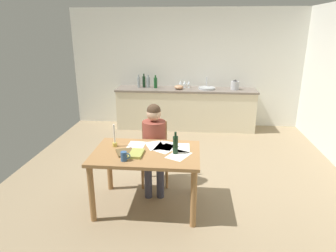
% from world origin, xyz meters
% --- Properties ---
extents(ground_plane, '(5.20, 5.20, 0.04)m').
position_xyz_m(ground_plane, '(0.00, 0.00, -0.02)').
color(ground_plane, '#937F60').
extents(wall_back, '(5.20, 0.12, 2.60)m').
position_xyz_m(wall_back, '(0.00, 2.60, 1.30)').
color(wall_back, silver).
rests_on(wall_back, ground).
extents(kitchen_counter, '(3.06, 0.64, 0.90)m').
position_xyz_m(kitchen_counter, '(0.00, 2.24, 0.45)').
color(kitchen_counter, beige).
rests_on(kitchen_counter, ground).
extents(dining_table, '(1.29, 0.85, 0.75)m').
position_xyz_m(dining_table, '(-0.37, -0.96, 0.64)').
color(dining_table, '#9E7042').
rests_on(dining_table, ground).
extents(chair_at_table, '(0.45, 0.45, 0.89)m').
position_xyz_m(chair_at_table, '(-0.36, -0.29, 0.50)').
color(chair_at_table, '#9E7042').
rests_on(chair_at_table, ground).
extents(person_seated, '(0.37, 0.62, 1.19)m').
position_xyz_m(person_seated, '(-0.34, -0.44, 0.68)').
color(person_seated, brown).
rests_on(person_seated, ground).
extents(coffee_mug, '(0.11, 0.07, 0.11)m').
position_xyz_m(coffee_mug, '(-0.57, -1.23, 0.80)').
color(coffee_mug, '#33598C').
rests_on(coffee_mug, dining_table).
extents(candlestick, '(0.06, 0.06, 0.29)m').
position_xyz_m(candlestick, '(-0.78, -0.83, 0.83)').
color(candlestick, gold).
rests_on(candlestick, dining_table).
extents(book_magazine, '(0.16, 0.26, 0.03)m').
position_xyz_m(book_magazine, '(-0.47, -1.06, 0.76)').
color(book_magazine, '#9FA248').
rests_on(book_magazine, dining_table).
extents(book_cookery, '(0.27, 0.29, 0.02)m').
position_xyz_m(book_cookery, '(-0.61, -1.02, 0.76)').
color(book_cookery, brown).
rests_on(book_cookery, dining_table).
extents(paper_letter, '(0.22, 0.30, 0.00)m').
position_xyz_m(paper_letter, '(-0.53, -0.77, 0.75)').
color(paper_letter, white).
rests_on(paper_letter, dining_table).
extents(paper_bill, '(0.31, 0.36, 0.00)m').
position_xyz_m(paper_bill, '(-0.28, -0.75, 0.75)').
color(paper_bill, white).
rests_on(paper_bill, dining_table).
extents(paper_envelope, '(0.22, 0.30, 0.00)m').
position_xyz_m(paper_envelope, '(0.05, -0.79, 0.75)').
color(paper_envelope, white).
rests_on(paper_envelope, dining_table).
extents(paper_receipt, '(0.33, 0.36, 0.00)m').
position_xyz_m(paper_receipt, '(-0.14, -0.84, 0.75)').
color(paper_receipt, white).
rests_on(paper_receipt, dining_table).
extents(paper_notice, '(0.27, 0.33, 0.00)m').
position_xyz_m(paper_notice, '(-0.15, -0.75, 0.75)').
color(paper_notice, white).
rests_on(paper_notice, dining_table).
extents(paper_flyer, '(0.32, 0.36, 0.00)m').
position_xyz_m(paper_flyer, '(0.03, -1.03, 0.75)').
color(paper_flyer, white).
rests_on(paper_flyer, dining_table).
extents(wine_bottle_on_table, '(0.06, 0.06, 0.27)m').
position_xyz_m(wine_bottle_on_table, '(-0.01, -0.98, 0.86)').
color(wine_bottle_on_table, black).
rests_on(wine_bottle_on_table, dining_table).
extents(sink_unit, '(0.36, 0.36, 0.24)m').
position_xyz_m(sink_unit, '(0.45, 2.24, 0.92)').
color(sink_unit, '#B2B7BC').
rests_on(sink_unit, kitchen_counter).
extents(bottle_oil, '(0.06, 0.06, 0.28)m').
position_xyz_m(bottle_oil, '(-1.06, 2.30, 1.02)').
color(bottle_oil, '#8C999E').
rests_on(bottle_oil, kitchen_counter).
extents(bottle_vinegar, '(0.07, 0.07, 0.30)m').
position_xyz_m(bottle_vinegar, '(-0.94, 2.32, 1.03)').
color(bottle_vinegar, black).
rests_on(bottle_vinegar, kitchen_counter).
extents(bottle_wine_red, '(0.08, 0.08, 0.27)m').
position_xyz_m(bottle_wine_red, '(-0.85, 2.33, 1.02)').
color(bottle_wine_red, '#8C999E').
rests_on(bottle_wine_red, kitchen_counter).
extents(bottle_sauce, '(0.08, 0.08, 0.28)m').
position_xyz_m(bottle_sauce, '(-0.68, 2.28, 1.02)').
color(bottle_sauce, '#194C23').
rests_on(bottle_sauce, kitchen_counter).
extents(mixing_bowl, '(0.20, 0.20, 0.09)m').
position_xyz_m(mixing_bowl, '(-0.15, 2.17, 0.94)').
color(mixing_bowl, tan).
rests_on(mixing_bowl, kitchen_counter).
extents(stovetop_kettle, '(0.18, 0.18, 0.22)m').
position_xyz_m(stovetop_kettle, '(1.06, 2.24, 1.00)').
color(stovetop_kettle, '#B7BABF').
rests_on(stovetop_kettle, kitchen_counter).
extents(wine_glass_near_sink, '(0.07, 0.07, 0.15)m').
position_xyz_m(wine_glass_near_sink, '(0.06, 2.39, 1.01)').
color(wine_glass_near_sink, silver).
rests_on(wine_glass_near_sink, kitchen_counter).
extents(wine_glass_by_kettle, '(0.07, 0.07, 0.15)m').
position_xyz_m(wine_glass_by_kettle, '(-0.03, 2.39, 1.01)').
color(wine_glass_by_kettle, silver).
rests_on(wine_glass_by_kettle, kitchen_counter).
extents(wine_glass_back_left, '(0.07, 0.07, 0.15)m').
position_xyz_m(wine_glass_back_left, '(-0.13, 2.39, 1.01)').
color(wine_glass_back_left, silver).
rests_on(wine_glass_back_left, kitchen_counter).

